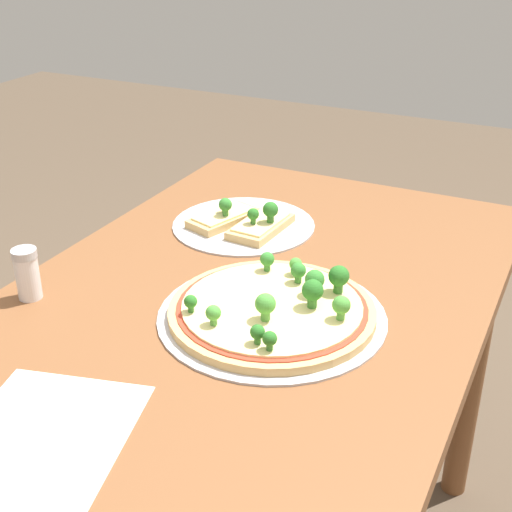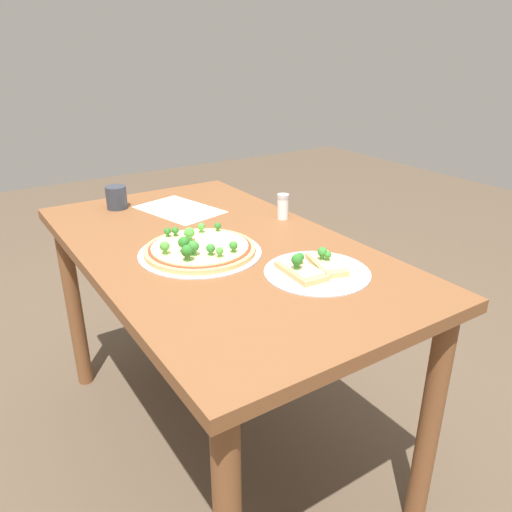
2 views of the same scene
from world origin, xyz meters
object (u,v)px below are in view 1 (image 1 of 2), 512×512
Objects in this scene: dining_table at (225,370)px; pizza_tray_whole at (274,309)px; pizza_tray_slice at (244,222)px; condiment_shaker at (27,274)px.

pizza_tray_whole reaches higher than dining_table.
pizza_tray_slice is (-0.29, -0.20, -0.00)m from pizza_tray_whole.
condiment_shaker is at bearing -74.78° from dining_table.
pizza_tray_slice is (-0.32, -0.13, 0.11)m from dining_table.
pizza_tray_whole is at bearing 34.91° from pizza_tray_slice.
dining_table is at bearing 21.62° from pizza_tray_slice.
condiment_shaker is at bearing -72.81° from pizza_tray_whole.
pizza_tray_whole is 0.41m from condiment_shaker.
pizza_tray_whole reaches higher than pizza_tray_slice.
pizza_tray_slice is 0.45m from condiment_shaker.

